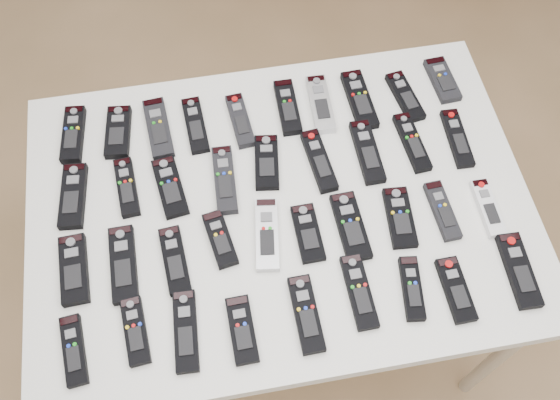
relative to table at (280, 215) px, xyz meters
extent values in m
plane|color=olive|center=(0.12, 0.01, -0.72)|extent=(4.00, 4.00, 0.00)
cube|color=white|center=(0.00, 0.00, 0.04)|extent=(1.25, 0.88, 0.04)
cylinder|color=beige|center=(0.56, -0.38, -0.35)|extent=(0.04, 0.04, 0.74)
cylinder|color=beige|center=(-0.56, 0.38, -0.35)|extent=(0.04, 0.04, 0.74)
cylinder|color=beige|center=(0.56, 0.38, -0.35)|extent=(0.04, 0.04, 0.74)
cube|color=black|center=(-0.50, 0.29, 0.07)|extent=(0.07, 0.18, 0.02)
cube|color=black|center=(-0.38, 0.28, 0.07)|extent=(0.08, 0.16, 0.02)
cube|color=black|center=(-0.28, 0.28, 0.07)|extent=(0.07, 0.19, 0.02)
cube|color=black|center=(-0.18, 0.27, 0.07)|extent=(0.06, 0.18, 0.02)
cube|color=black|center=(-0.06, 0.26, 0.07)|extent=(0.06, 0.17, 0.02)
cube|color=black|center=(0.07, 0.28, 0.07)|extent=(0.05, 0.17, 0.02)
cube|color=#B7B7BC|center=(0.16, 0.28, 0.07)|extent=(0.06, 0.19, 0.02)
cube|color=black|center=(0.27, 0.27, 0.07)|extent=(0.06, 0.19, 0.02)
cube|color=black|center=(0.39, 0.26, 0.07)|extent=(0.07, 0.17, 0.02)
cube|color=black|center=(0.51, 0.30, 0.07)|extent=(0.07, 0.15, 0.02)
cube|color=black|center=(-0.50, 0.11, 0.07)|extent=(0.08, 0.18, 0.02)
cube|color=black|center=(-0.37, 0.11, 0.07)|extent=(0.06, 0.17, 0.02)
cube|color=black|center=(-0.26, 0.09, 0.07)|extent=(0.08, 0.18, 0.02)
cube|color=black|center=(-0.13, 0.09, 0.07)|extent=(0.06, 0.19, 0.02)
cube|color=black|center=(-0.01, 0.12, 0.07)|extent=(0.08, 0.16, 0.02)
cube|color=black|center=(0.12, 0.10, 0.07)|extent=(0.06, 0.19, 0.02)
cube|color=black|center=(0.25, 0.11, 0.07)|extent=(0.05, 0.19, 0.02)
cube|color=black|center=(0.37, 0.11, 0.07)|extent=(0.06, 0.18, 0.02)
cube|color=black|center=(0.49, 0.11, 0.07)|extent=(0.05, 0.18, 0.02)
cube|color=black|center=(-0.51, -0.09, 0.07)|extent=(0.07, 0.17, 0.02)
cube|color=black|center=(-0.39, -0.10, 0.07)|extent=(0.06, 0.19, 0.02)
cube|color=black|center=(-0.27, -0.11, 0.07)|extent=(0.06, 0.17, 0.02)
cube|color=black|center=(-0.16, -0.08, 0.07)|extent=(0.07, 0.15, 0.02)
cube|color=#B7B7BC|center=(-0.05, -0.08, 0.07)|extent=(0.08, 0.19, 0.02)
cube|color=black|center=(0.05, -0.10, 0.07)|extent=(0.06, 0.15, 0.02)
cube|color=black|center=(0.16, -0.10, 0.07)|extent=(0.07, 0.18, 0.02)
cube|color=black|center=(0.28, -0.09, 0.07)|extent=(0.07, 0.17, 0.02)
cube|color=black|center=(0.39, -0.09, 0.07)|extent=(0.05, 0.16, 0.02)
cube|color=silver|center=(0.50, -0.11, 0.07)|extent=(0.04, 0.16, 0.02)
cube|color=black|center=(-0.51, -0.29, 0.07)|extent=(0.06, 0.16, 0.02)
cube|color=black|center=(-0.37, -0.27, 0.07)|extent=(0.06, 0.16, 0.02)
cube|color=black|center=(-0.26, -0.29, 0.07)|extent=(0.06, 0.19, 0.02)
cube|color=black|center=(-0.14, -0.31, 0.07)|extent=(0.06, 0.15, 0.02)
cube|color=black|center=(0.01, -0.30, 0.07)|extent=(0.06, 0.18, 0.02)
cube|color=black|center=(0.14, -0.26, 0.07)|extent=(0.05, 0.18, 0.02)
cube|color=black|center=(0.26, -0.28, 0.07)|extent=(0.06, 0.16, 0.02)
cube|color=black|center=(0.36, -0.30, 0.07)|extent=(0.05, 0.16, 0.02)
cube|color=black|center=(0.52, -0.28, 0.07)|extent=(0.06, 0.19, 0.02)
camera|label=1|loc=(-0.13, -0.73, 1.42)|focal=40.00mm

